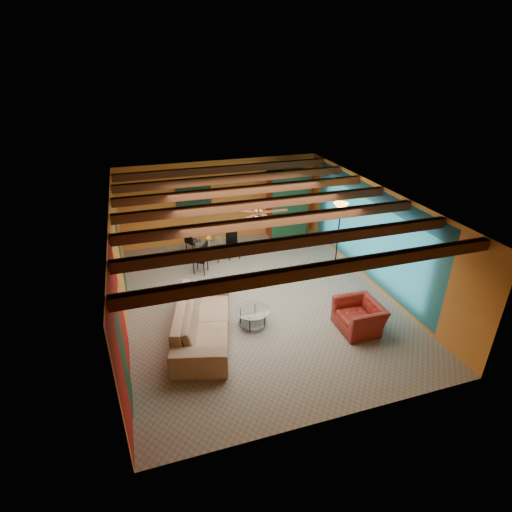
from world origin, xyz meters
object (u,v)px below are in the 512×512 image
object	(u,v)px
floor_lamp	(338,237)
coffee_table	(252,317)
armoire	(287,205)
vase	(208,229)
potted_plant	(288,166)
sofa	(203,320)
armchair	(359,316)
dining_table	(209,247)

from	to	relation	value
floor_lamp	coffee_table	bearing A→B (deg)	-149.04
armoire	vase	bearing A→B (deg)	-159.14
vase	coffee_table	bearing A→B (deg)	-85.22
floor_lamp	vase	world-z (taller)	floor_lamp
potted_plant	vase	distance (m)	3.47
coffee_table	vase	distance (m)	3.63
sofa	floor_lamp	xyz separation A→B (m)	(4.26, 1.89, 0.60)
armchair	vase	size ratio (longest dim) A/B	5.00
armchair	armoire	xyz separation A→B (m)	(0.41, 5.56, 0.75)
floor_lamp	vase	size ratio (longest dim) A/B	9.90
dining_table	floor_lamp	world-z (taller)	floor_lamp
armchair	floor_lamp	bearing A→B (deg)	163.50
floor_lamp	armoire	bearing A→B (deg)	98.74
sofa	armoire	distance (m)	6.12
vase	armoire	bearing A→B (deg)	21.86
sofa	vase	world-z (taller)	vase
potted_plant	armchair	bearing A→B (deg)	-94.17
dining_table	potted_plant	size ratio (longest dim) A/B	3.94
sofa	potted_plant	bearing A→B (deg)	-24.39
sofa	dining_table	xyz separation A→B (m)	(0.86, 3.55, 0.05)
armchair	coffee_table	size ratio (longest dim) A/B	1.28
armoire	potted_plant	distance (m)	1.32
armchair	vase	bearing A→B (deg)	-149.04
potted_plant	vase	xyz separation A→B (m)	(-2.96, -1.19, -1.36)
floor_lamp	potted_plant	bearing A→B (deg)	98.74
sofa	armoire	bearing A→B (deg)	-24.39
floor_lamp	vase	xyz separation A→B (m)	(-3.40, 1.65, 0.03)
sofa	armchair	world-z (taller)	sofa
coffee_table	dining_table	size ratio (longest dim) A/B	0.44
sofa	floor_lamp	bearing A→B (deg)	-51.50
coffee_table	dining_table	xyz separation A→B (m)	(-0.29, 3.51, 0.27)
coffee_table	armoire	world-z (taller)	armoire
dining_table	vase	world-z (taller)	vase
armoire	vase	distance (m)	3.19
sofa	coffee_table	distance (m)	1.17
armoire	floor_lamp	distance (m)	2.87
potted_plant	vase	bearing A→B (deg)	-158.14
dining_table	floor_lamp	xyz separation A→B (m)	(3.40, -1.65, 0.55)
sofa	dining_table	world-z (taller)	dining_table
dining_table	floor_lamp	size ratio (longest dim) A/B	0.89
armoire	potted_plant	bearing A→B (deg)	0.00
armchair	vase	world-z (taller)	vase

